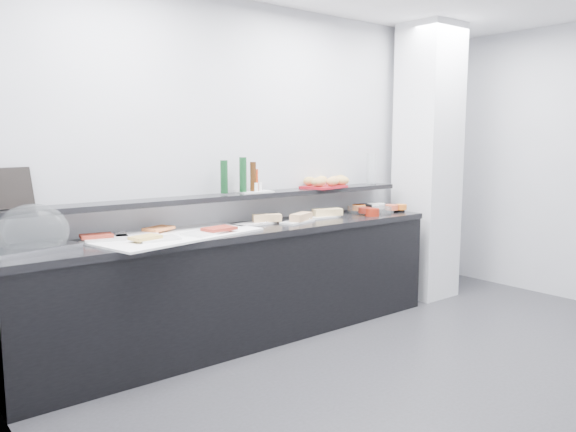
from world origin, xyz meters
TOP-DOWN VIEW (x-y plane):
  - ground at (0.00, 0.00)m, footprint 5.00×5.00m
  - back_wall at (0.00, 2.00)m, footprint 5.00×0.02m
  - column at (1.50, 1.65)m, footprint 0.50×0.50m
  - buffet_cabinet at (-0.70, 1.70)m, footprint 3.60×0.60m
  - counter_top at (-0.70, 1.70)m, footprint 3.62×0.62m
  - wall_shelf at (-0.70, 1.88)m, footprint 3.60×0.25m
  - cloche_base at (-2.24, 1.72)m, footprint 0.57×0.44m
  - cloche_dome at (-2.22, 1.73)m, footprint 0.48×0.38m
  - linen_runner at (-1.28, 1.67)m, footprint 1.29×0.81m
  - platter_meat_a at (-1.75, 1.78)m, footprint 0.33×0.26m
  - food_meat_a at (-1.80, 1.82)m, footprint 0.23×0.17m
  - platter_salmon at (-1.52, 1.81)m, footprint 0.34×0.28m
  - food_salmon at (-1.34, 1.85)m, footprint 0.25×0.20m
  - platter_cheese at (-1.48, 1.55)m, footprint 0.29×0.20m
  - food_cheese at (-1.57, 1.55)m, footprint 0.22×0.16m
  - platter_meat_b at (-1.11, 1.57)m, footprint 0.35×0.30m
  - food_meat_b at (-1.00, 1.57)m, footprint 0.25×0.18m
  - sandwich_plate_left at (-0.54, 1.79)m, footprint 0.40×0.20m
  - sandwich_food_left at (-0.41, 1.78)m, footprint 0.25×0.18m
  - tongs_left at (-0.44, 1.74)m, footprint 0.16×0.03m
  - sandwich_plate_mid at (-0.18, 1.66)m, footprint 0.35×0.22m
  - sandwich_food_mid at (-0.14, 1.66)m, footprint 0.26×0.19m
  - tongs_mid at (-0.13, 1.66)m, footprint 0.16×0.03m
  - sandwich_plate_right at (0.17, 1.75)m, footprint 0.34×0.16m
  - sandwich_food_right at (0.23, 1.75)m, footprint 0.28×0.18m
  - tongs_right at (0.29, 1.74)m, footprint 0.16×0.02m
  - bowl_glass_fruit at (0.63, 1.77)m, footprint 0.22×0.22m
  - fill_glass_fruit at (0.69, 1.80)m, footprint 0.16×0.16m
  - bowl_black_jam at (0.81, 1.83)m, footprint 0.16×0.16m
  - fill_black_jam at (0.72, 1.83)m, footprint 0.11×0.11m
  - bowl_glass_cream at (0.94, 1.80)m, footprint 0.22×0.22m
  - fill_glass_cream at (0.91, 1.79)m, footprint 0.20×0.20m
  - bowl_red_jam at (0.60, 1.55)m, footprint 0.13×0.13m
  - fill_red_jam at (0.57, 1.61)m, footprint 0.15×0.15m
  - bowl_glass_salmon at (0.74, 1.57)m, footprint 0.22×0.22m
  - fill_glass_salmon at (0.94, 1.62)m, footprint 0.13×0.13m
  - bowl_black_fruit at (1.04, 1.61)m, footprint 0.14×0.14m
  - fill_black_fruit at (1.03, 1.58)m, footprint 0.14×0.14m
  - framed_print at (-2.27, 1.94)m, footprint 0.25×0.12m
  - print_art at (-2.32, 1.98)m, footprint 0.16×0.10m
  - condiment_tray at (-0.45, 1.89)m, footprint 0.29×0.20m
  - bottle_green_a at (-0.76, 1.87)m, footprint 0.07×0.07m
  - bottle_brown at (-0.47, 1.88)m, footprint 0.06×0.06m
  - bottle_green_b at (-0.57, 1.88)m, footprint 0.07×0.07m
  - bottle_hot at (-0.44, 1.89)m, footprint 0.04×0.04m
  - shaker_salt at (-0.41, 1.88)m, footprint 0.04×0.04m
  - shaker_pepper at (-0.46, 1.86)m, footprint 0.04×0.04m
  - bread_tray at (0.29, 1.86)m, footprint 0.43×0.34m
  - bread_roll_nw at (0.19, 1.94)m, footprint 0.13×0.09m
  - bread_roll_n at (0.35, 1.96)m, footprint 0.16×0.13m
  - bread_roll_ne at (0.59, 1.95)m, footprint 0.13×0.09m
  - bread_roll_sw at (0.18, 1.81)m, footprint 0.16×0.11m
  - bread_roll_s at (0.32, 1.78)m, footprint 0.14×0.09m
  - bread_roll_se at (0.47, 1.80)m, footprint 0.15×0.12m
  - bread_roll_midw at (0.43, 1.86)m, footprint 0.16×0.10m
  - bread_roll_mide at (0.42, 1.85)m, footprint 0.14×0.12m
  - carafe at (0.92, 1.87)m, footprint 0.10×0.10m

SIDE VIEW (x-z plane):
  - ground at x=0.00m, z-range 0.00..0.00m
  - buffet_cabinet at x=-0.70m, z-range 0.00..0.85m
  - counter_top at x=-0.70m, z-range 0.85..0.90m
  - linen_runner at x=-1.28m, z-range 0.90..0.91m
  - sandwich_plate_left at x=-0.54m, z-range 0.90..0.91m
  - sandwich_plate_mid at x=-0.18m, z-range 0.90..0.91m
  - sandwich_plate_right at x=0.17m, z-range 0.90..0.91m
  - tongs_left at x=-0.44m, z-range 0.92..0.92m
  - tongs_mid at x=-0.13m, z-range 0.91..0.92m
  - tongs_right at x=0.29m, z-range 0.92..0.92m
  - cloche_base at x=-2.24m, z-range 0.90..0.94m
  - platter_meat_a at x=-1.75m, z-range 0.92..0.93m
  - platter_salmon at x=-1.52m, z-range 0.92..0.93m
  - platter_cheese at x=-1.48m, z-range 0.92..0.93m
  - platter_meat_b at x=-1.11m, z-range 0.92..0.93m
  - bowl_glass_fruit at x=0.63m, z-range 0.90..0.97m
  - bowl_black_jam at x=0.81m, z-range 0.90..0.97m
  - bowl_glass_cream at x=0.94m, z-range 0.90..0.97m
  - bowl_red_jam at x=0.60m, z-range 0.90..0.97m
  - bowl_glass_salmon at x=0.74m, z-range 0.90..0.97m
  - bowl_black_fruit at x=1.04m, z-range 0.90..0.97m
  - food_meat_a at x=-1.80m, z-range 0.93..0.95m
  - food_salmon at x=-1.34m, z-range 0.93..0.95m
  - food_cheese at x=-1.57m, z-range 0.93..0.95m
  - food_meat_b at x=-1.00m, z-range 0.93..0.95m
  - sandwich_food_left at x=-0.41m, z-range 0.91..0.97m
  - sandwich_food_mid at x=-0.14m, z-range 0.91..0.97m
  - sandwich_food_right at x=0.23m, z-range 0.91..0.97m
  - fill_glass_fruit at x=0.69m, z-range 0.92..0.97m
  - fill_black_jam at x=0.72m, z-range 0.92..0.97m
  - fill_glass_cream at x=0.91m, z-range 0.92..0.97m
  - fill_red_jam at x=0.57m, z-range 0.92..0.97m
  - fill_glass_salmon at x=0.94m, z-range 0.92..0.97m
  - fill_black_fruit at x=1.03m, z-range 0.92..0.97m
  - cloche_dome at x=-2.22m, z-range 0.86..1.20m
  - wall_shelf at x=-0.70m, z-range 1.11..1.15m
  - condiment_tray at x=-0.45m, z-range 1.15..1.16m
  - bread_tray at x=0.29m, z-range 1.15..1.17m
  - shaker_salt at x=-0.41m, z-range 1.16..1.23m
  - shaker_pepper at x=-0.46m, z-range 1.16..1.23m
  - bread_roll_nw at x=0.19m, z-range 1.17..1.25m
  - bread_roll_n at x=0.35m, z-range 1.17..1.25m
  - bread_roll_ne at x=0.59m, z-range 1.17..1.25m
  - bread_roll_sw at x=0.18m, z-range 1.17..1.25m
  - bread_roll_s at x=0.32m, z-range 1.17..1.25m
  - bread_roll_se at x=0.47m, z-range 1.17..1.25m
  - bread_roll_midw at x=0.43m, z-range 1.17..1.25m
  - bread_roll_mide at x=0.42m, z-range 1.17..1.25m
  - bottle_hot at x=-0.44m, z-range 1.16..1.34m
  - framed_print at x=-2.27m, z-range 1.15..1.41m
  - print_art at x=-2.32m, z-range 1.17..1.39m
  - bottle_brown at x=-0.47m, z-range 1.16..1.40m
  - bottle_green_a at x=-0.76m, z-range 1.16..1.42m
  - carafe at x=0.92m, z-range 1.15..1.45m
  - bottle_green_b at x=-0.57m, z-range 1.16..1.44m
  - back_wall at x=0.00m, z-range 0.00..2.70m
  - column at x=1.50m, z-range 0.00..2.70m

